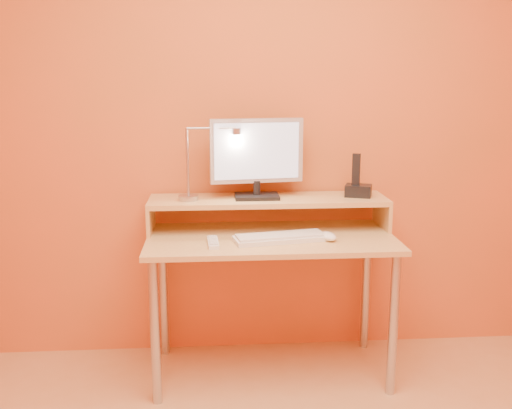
{
  "coord_description": "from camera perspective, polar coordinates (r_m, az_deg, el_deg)",
  "views": [
    {
      "loc": [
        -0.28,
        -1.59,
        1.49
      ],
      "look_at": [
        -0.08,
        1.13,
        0.89
      ],
      "focal_mm": 41.59,
      "sensor_mm": 36.0,
      "label": 1
    }
  ],
  "objects": [
    {
      "name": "monitor_foot",
      "position": [
        2.99,
        0.07,
        0.8
      ],
      "size": [
        0.22,
        0.16,
        0.02
      ],
      "primitive_type": "cube",
      "color": "black",
      "rests_on": "desk_shelf"
    },
    {
      "name": "desk_leg_br",
      "position": [
        3.33,
        10.52,
        -7.86
      ],
      "size": [
        0.04,
        0.04,
        0.69
      ],
      "primitive_type": "cylinder",
      "color": "#AEAEB7",
      "rests_on": "floor"
    },
    {
      "name": "desk_shelf",
      "position": [
        3.0,
        1.18,
        0.42
      ],
      "size": [
        1.2,
        0.3,
        0.02
      ],
      "primitive_type": "cube",
      "color": "#E4BC6A",
      "rests_on": "desk_lower"
    },
    {
      "name": "shelf_riser_left",
      "position": [
        3.02,
        -10.08,
        -1.25
      ],
      "size": [
        0.02,
        0.3,
        0.14
      ],
      "primitive_type": "cube",
      "color": "#E4BC6A",
      "rests_on": "desk_lower"
    },
    {
      "name": "desk_leg_bl",
      "position": [
        3.24,
        -8.88,
        -8.41
      ],
      "size": [
        0.04,
        0.04,
        0.69
      ],
      "primitive_type": "cylinder",
      "color": "#AEAEB7",
      "rests_on": "floor"
    },
    {
      "name": "keyboard",
      "position": [
        2.81,
        2.35,
        -3.29
      ],
      "size": [
        0.46,
        0.22,
        0.02
      ],
      "primitive_type": "cube",
      "rotation": [
        0.0,
        0.0,
        0.18
      ],
      "color": "white",
      "rests_on": "desk_lower"
    },
    {
      "name": "phone_handset",
      "position": [
        3.04,
        9.61,
        3.35
      ],
      "size": [
        0.05,
        0.04,
        0.16
      ],
      "primitive_type": "cube",
      "rotation": [
        0.0,
        0.0,
        -0.34
      ],
      "color": "black",
      "rests_on": "phone_dock"
    },
    {
      "name": "phone_led",
      "position": [
        3.03,
        10.87,
        1.15
      ],
      "size": [
        0.01,
        0.0,
        0.04
      ],
      "primitive_type": "cube",
      "color": "#147AFF",
      "rests_on": "phone_dock"
    },
    {
      "name": "desk_leg_fr",
      "position": [
        2.89,
        13.07,
        -11.25
      ],
      "size": [
        0.04,
        0.04,
        0.69
      ],
      "primitive_type": "cylinder",
      "color": "#AEAEB7",
      "rests_on": "floor"
    },
    {
      "name": "shelf_riser_right",
      "position": [
        3.12,
        12.03,
        -0.86
      ],
      "size": [
        0.02,
        0.3,
        0.14
      ],
      "primitive_type": "cube",
      "color": "#E4BC6A",
      "rests_on": "desk_lower"
    },
    {
      "name": "monitor_neck",
      "position": [
        2.98,
        0.07,
        1.63
      ],
      "size": [
        0.04,
        0.04,
        0.07
      ],
      "primitive_type": "cylinder",
      "color": "black",
      "rests_on": "monitor_foot"
    },
    {
      "name": "lamp_base",
      "position": [
        2.95,
        -6.52,
        0.65
      ],
      "size": [
        0.1,
        0.1,
        0.02
      ],
      "primitive_type": "cylinder",
      "color": "#AEAEB7",
      "rests_on": "desk_shelf"
    },
    {
      "name": "lamp_arm",
      "position": [
        2.9,
        -4.29,
        7.33
      ],
      "size": [
        0.24,
        0.01,
        0.01
      ],
      "primitive_type": "cylinder",
      "rotation": [
        0.0,
        1.57,
        0.0
      ],
      "color": "#AEAEB7",
      "rests_on": "lamp_post"
    },
    {
      "name": "phone_dock",
      "position": [
        3.06,
        9.81,
        1.32
      ],
      "size": [
        0.16,
        0.14,
        0.06
      ],
      "primitive_type": "cube",
      "rotation": [
        0.0,
        0.0,
        -0.34
      ],
      "color": "black",
      "rests_on": "desk_shelf"
    },
    {
      "name": "mouse",
      "position": [
        2.83,
        6.96,
        -3.05
      ],
      "size": [
        0.09,
        0.13,
        0.04
      ],
      "primitive_type": "ellipsoid",
      "rotation": [
        0.0,
        0.0,
        0.26
      ],
      "color": "white",
      "rests_on": "desk_lower"
    },
    {
      "name": "wall_back",
      "position": [
        3.11,
        0.91,
        7.99
      ],
      "size": [
        3.0,
        0.04,
        2.5
      ],
      "primitive_type": "cube",
      "color": "orange",
      "rests_on": "floor"
    },
    {
      "name": "desk_lower",
      "position": [
        2.89,
        1.45,
        -3.31
      ],
      "size": [
        1.2,
        0.6,
        0.02
      ],
      "primitive_type": "cube",
      "color": "#E4BC6A",
      "rests_on": "floor"
    },
    {
      "name": "monitor_back",
      "position": [
        2.98,
        0.02,
        5.25
      ],
      "size": [
        0.42,
        0.07,
        0.27
      ],
      "primitive_type": "cube",
      "rotation": [
        0.0,
        0.0,
        0.13
      ],
      "color": "black",
      "rests_on": "monitor_panel"
    },
    {
      "name": "monitor_panel",
      "position": [
        2.96,
        0.06,
        5.19
      ],
      "size": [
        0.47,
        0.1,
        0.32
      ],
      "primitive_type": "cube",
      "rotation": [
        0.0,
        0.0,
        0.13
      ],
      "color": "#B0B0B6",
      "rests_on": "monitor_neck"
    },
    {
      "name": "lamp_bulb",
      "position": [
        2.9,
        -1.9,
        6.75
      ],
      "size": [
        0.03,
        0.03,
        0.0
      ],
      "primitive_type": "cylinder",
      "color": "#FFEAC6",
      "rests_on": "lamp_head"
    },
    {
      "name": "desk_leg_fl",
      "position": [
        2.78,
        -9.68,
        -12.07
      ],
      "size": [
        0.04,
        0.04,
        0.69
      ],
      "primitive_type": "cylinder",
      "color": "#AEAEB7",
      "rests_on": "floor"
    },
    {
      "name": "remote_control",
      "position": [
        2.75,
        -4.15,
        -3.67
      ],
      "size": [
        0.06,
        0.18,
        0.02
      ],
      "primitive_type": "cube",
      "rotation": [
        0.0,
        0.0,
        0.06
      ],
      "color": "white",
      "rests_on": "desk_lower"
    },
    {
      "name": "lamp_post",
      "position": [
        2.92,
        -6.6,
        4.06
      ],
      "size": [
        0.01,
        0.01,
        0.33
      ],
      "primitive_type": "cylinder",
      "color": "#AEAEB7",
      "rests_on": "lamp_base"
    },
    {
      "name": "lamp_head",
      "position": [
        2.9,
        -1.9,
        7.07
      ],
      "size": [
        0.04,
        0.04,
        0.03
      ],
      "primitive_type": "cylinder",
      "color": "#AEAEB7",
      "rests_on": "lamp_arm"
    },
    {
      "name": "monitor_screen",
      "position": [
        2.94,
        0.09,
        5.15
      ],
      "size": [
        0.42,
        0.06,
        0.28
      ],
      "primitive_type": "cube",
      "rotation": [
        0.0,
        0.0,
        0.13
      ],
      "color": "silver",
      "rests_on": "monitor_panel"
    }
  ]
}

